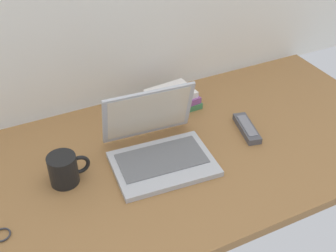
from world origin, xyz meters
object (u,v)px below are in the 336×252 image
coffee_mug (64,169)px  book_stack (171,99)px  remote_control_near (248,129)px  laptop (158,146)px

coffee_mug → book_stack: size_ratio=0.61×
coffee_mug → remote_control_near: (0.63, -0.03, -0.04)m
laptop → coffee_mug: size_ratio=2.62×
coffee_mug → remote_control_near: coffee_mug is taller
laptop → remote_control_near: size_ratio=1.96×
laptop → book_stack: bearing=55.9°
laptop → book_stack: 0.29m
laptop → book_stack: size_ratio=1.61×
book_stack → remote_control_near: bearing=-55.9°
coffee_mug → remote_control_near: bearing=-3.0°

